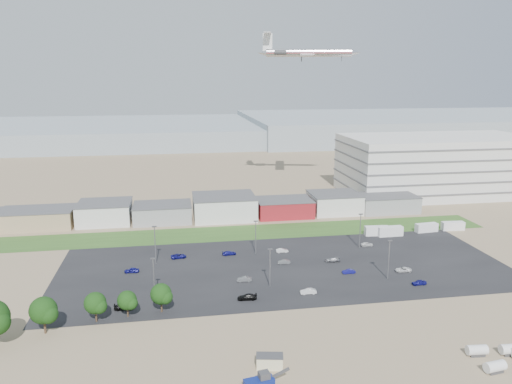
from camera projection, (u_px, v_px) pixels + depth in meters
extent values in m
plane|color=#836B53|center=(283.00, 300.00, 114.51)|extent=(700.00, 700.00, 0.00)
cube|color=black|center=(285.00, 267.00, 134.53)|extent=(120.00, 50.00, 0.01)
cube|color=#31541F|center=(248.00, 232.00, 164.46)|extent=(160.00, 16.00, 0.02)
cube|color=silver|center=(437.00, 165.00, 217.49)|extent=(80.00, 40.00, 25.00)
imported|color=silver|center=(403.00, 270.00, 131.12)|extent=(4.28, 2.18, 1.16)
imported|color=navy|center=(349.00, 271.00, 129.98)|extent=(3.41, 1.19, 1.12)
imported|color=navy|center=(419.00, 282.00, 122.89)|extent=(3.61, 1.52, 1.22)
imported|color=black|center=(247.00, 297.00, 114.71)|extent=(4.63, 2.19, 1.31)
imported|color=#595B5E|center=(244.00, 279.00, 124.94)|extent=(3.78, 1.66, 1.21)
imported|color=navy|center=(132.00, 270.00, 130.58)|extent=(3.89, 1.76, 1.29)
imported|color=navy|center=(229.00, 253.00, 143.46)|extent=(4.16, 2.07, 1.16)
imported|color=#595B5E|center=(284.00, 262.00, 136.77)|extent=(3.46, 1.44, 1.11)
imported|color=silver|center=(367.00, 244.00, 150.90)|extent=(3.66, 1.48, 1.24)
imported|color=navy|center=(179.00, 256.00, 140.93)|extent=(4.59, 2.58, 1.21)
imported|color=black|center=(124.00, 307.00, 109.95)|extent=(4.41, 1.94, 1.26)
imported|color=silver|center=(282.00, 250.00, 145.58)|extent=(3.56, 1.35, 1.16)
imported|color=#A5A5AA|center=(332.00, 260.00, 138.10)|extent=(4.34, 2.01, 1.23)
imported|color=silver|center=(308.00, 291.00, 117.76)|extent=(3.86, 1.43, 1.26)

